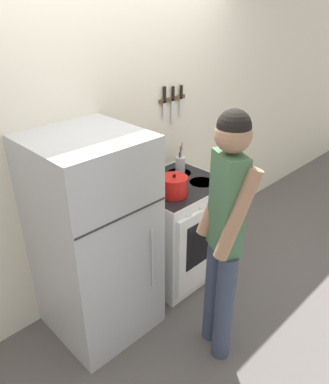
{
  "coord_description": "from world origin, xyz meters",
  "views": [
    {
      "loc": [
        -1.77,
        -2.3,
        2.32
      ],
      "look_at": [
        0.01,
        -0.49,
        1.0
      ],
      "focal_mm": 35.0,
      "sensor_mm": 36.0,
      "label": 1
    }
  ],
  "objects_px": {
    "dutch_oven_pot": "(174,186)",
    "person": "(225,230)",
    "stove_range": "(178,229)",
    "utensil_jar": "(180,164)",
    "refrigerator": "(94,239)",
    "tea_kettle": "(152,178)"
  },
  "relations": [
    {
      "from": "stove_range",
      "to": "utensil_jar",
      "type": "bearing_deg",
      "value": 41.4
    },
    {
      "from": "tea_kettle",
      "to": "utensil_jar",
      "type": "relative_size",
      "value": 0.74
    },
    {
      "from": "stove_range",
      "to": "person",
      "type": "relative_size",
      "value": 0.51
    },
    {
      "from": "dutch_oven_pot",
      "to": "person",
      "type": "height_order",
      "value": "person"
    },
    {
      "from": "dutch_oven_pot",
      "to": "utensil_jar",
      "type": "relative_size",
      "value": 0.94
    },
    {
      "from": "stove_range",
      "to": "person",
      "type": "xyz_separation_m",
      "value": [
        -0.42,
        -0.79,
        0.55
      ]
    },
    {
      "from": "dutch_oven_pot",
      "to": "person",
      "type": "distance_m",
      "value": 0.72
    },
    {
      "from": "dutch_oven_pot",
      "to": "stove_range",
      "type": "bearing_deg",
      "value": 32.01
    },
    {
      "from": "dutch_oven_pot",
      "to": "tea_kettle",
      "type": "bearing_deg",
      "value": 87.09
    },
    {
      "from": "refrigerator",
      "to": "utensil_jar",
      "type": "xyz_separation_m",
      "value": [
        1.07,
        0.16,
        0.22
      ]
    },
    {
      "from": "utensil_jar",
      "to": "tea_kettle",
      "type": "bearing_deg",
      "value": -178.77
    },
    {
      "from": "refrigerator",
      "to": "tea_kettle",
      "type": "xyz_separation_m",
      "value": [
        0.72,
        0.16,
        0.2
      ]
    },
    {
      "from": "person",
      "to": "stove_range",
      "type": "bearing_deg",
      "value": -0.79
    },
    {
      "from": "refrigerator",
      "to": "utensil_jar",
      "type": "height_order",
      "value": "refrigerator"
    },
    {
      "from": "utensil_jar",
      "to": "stove_range",
      "type": "bearing_deg",
      "value": -138.6
    },
    {
      "from": "refrigerator",
      "to": "stove_range",
      "type": "relative_size",
      "value": 1.7
    },
    {
      "from": "stove_range",
      "to": "utensil_jar",
      "type": "distance_m",
      "value": 0.59
    },
    {
      "from": "tea_kettle",
      "to": "person",
      "type": "relative_size",
      "value": 0.11
    },
    {
      "from": "refrigerator",
      "to": "person",
      "type": "bearing_deg",
      "value": -59.9
    },
    {
      "from": "refrigerator",
      "to": "tea_kettle",
      "type": "height_order",
      "value": "refrigerator"
    },
    {
      "from": "stove_range",
      "to": "person",
      "type": "bearing_deg",
      "value": -117.75
    },
    {
      "from": "refrigerator",
      "to": "person",
      "type": "height_order",
      "value": "person"
    }
  ]
}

